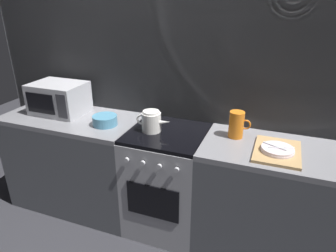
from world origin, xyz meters
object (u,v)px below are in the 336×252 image
Objects in this scene: stove_unit at (167,181)px; pitcher at (237,125)px; mixing_bowl at (105,120)px; dish_pile at (277,151)px; microwave at (59,98)px; kettle at (151,121)px.

stove_unit is 4.50× the size of pitcher.
mixing_bowl is 1.05m from pitcher.
microwave is at bearing 176.62° from dish_pile.
pitcher is (0.63, 0.12, 0.02)m from kettle.
pitcher is (1.56, 0.05, -0.03)m from microwave.
dish_pile reaches higher than stove_unit.
microwave reaches higher than pitcher.
pitcher is at bearing 152.95° from dish_pile.
microwave is 0.55m from mixing_bowl.
stove_unit is at bearing 12.72° from kettle.
kettle is 1.42× the size of pitcher.
dish_pile is (0.30, -0.16, -0.08)m from pitcher.
microwave is 1.15× the size of dish_pile.
mixing_bowl reaches higher than stove_unit.
mixing_bowl reaches higher than dish_pile.
pitcher is (0.51, 0.10, 0.55)m from stove_unit.
mixing_bowl is 0.50× the size of dish_pile.
dish_pile is at bearing -0.21° from mixing_bowl.
microwave is at bearing -178.34° from pitcher.
stove_unit is at bearing -2.91° from microwave.
pitcher reaches higher than kettle.
microwave reaches higher than mixing_bowl.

